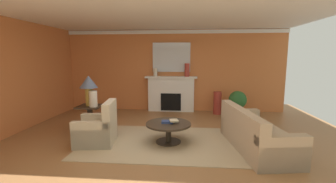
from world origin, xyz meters
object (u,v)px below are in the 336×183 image
Objects in this scene: fireplace at (171,95)px; mantel_mirror at (171,57)px; sofa at (255,135)px; side_table at (90,117)px; potted_plant at (238,102)px; coffee_table at (168,128)px; table_lamp at (89,85)px; vase_mantel_right at (187,70)px; armchair_near_window at (98,130)px; vase_tall_corner at (217,103)px; vase_mantel_left at (155,72)px; vase_on_side_table at (93,99)px.

mantel_mirror is at bearing 90.00° from fireplace.
mantel_mirror is (0.00, 0.12, 1.31)m from fireplace.
side_table is at bearing 169.84° from sofa.
potted_plant is at bearing 26.01° from side_table.
coffee_table is at bearing -86.79° from fireplace.
sofa is 4.00m from table_lamp.
vase_mantel_right is at bearing 114.26° from sofa.
table_lamp is at bearing 166.04° from coffee_table.
potted_plant is at bearing -17.96° from mantel_mirror.
vase_tall_corner is at bearing 44.96° from armchair_near_window.
armchair_near_window reaches higher than coffee_table.
vase_mantel_left is at bearing 103.52° from coffee_table.
vase_on_side_table reaches higher than armchair_near_window.
fireplace reaches higher than potted_plant.
armchair_near_window is at bearing -121.05° from vase_mantel_right.
table_lamp is at bearing 180.00° from side_table.
sofa is 2.91× the size of vase_tall_corner.
armchair_near_window is 3.45× the size of vase_mantel_left.
vase_on_side_table is 0.87× the size of vase_mantel_right.
potted_plant is (3.55, 2.66, 0.19)m from armchair_near_window.
vase_mantel_right is (-1.43, 3.18, 1.16)m from sofa.
fireplace reaches higher than vase_tall_corner.
sofa is 2.96m from vase_tall_corner.
mantel_mirror is 0.59× the size of sofa.
mantel_mirror reaches higher than vase_mantel_right.
vase_mantel_left reaches higher than table_lamp.
table_lamp is (-1.84, -2.67, -0.67)m from mantel_mirror.
fireplace is at bearing 121.54° from sofa.
sofa is 2.66m from potted_plant.
fireplace is 3.06m from coffee_table.
side_table is (-1.84, -2.55, -0.18)m from fireplace.
vase_mantel_right is at bearing 0.00° from vase_mantel_left.
table_lamp is at bearing -133.80° from vase_mantel_right.
vase_mantel_right is at bearing -5.16° from fireplace.
vase_on_side_table reaches higher than potted_plant.
fireplace is at bearing 93.21° from coffee_table.
vase_mantel_left is 2.91m from potted_plant.
sofa is 2.33× the size of armchair_near_window.
side_table is 1.79× the size of vase_on_side_table.
table_lamp is at bearing -124.66° from mantel_mirror.
potted_plant is at bearing 85.85° from sofa.
vase_mantel_right is (2.39, 2.50, 0.24)m from table_lamp.
vase_tall_corner is (1.58, -0.30, -0.20)m from fireplace.
side_table is 4.09m from vase_tall_corner.
mantel_mirror is at bearing 58.70° from vase_on_side_table.
vase_tall_corner is at bearing 33.30° from side_table.
potted_plant is (4.02, 1.96, 0.09)m from side_table.
sofa is 3.16× the size of side_table.
potted_plant is at bearing 26.01° from table_lamp.
vase_on_side_table is 4.41m from potted_plant.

